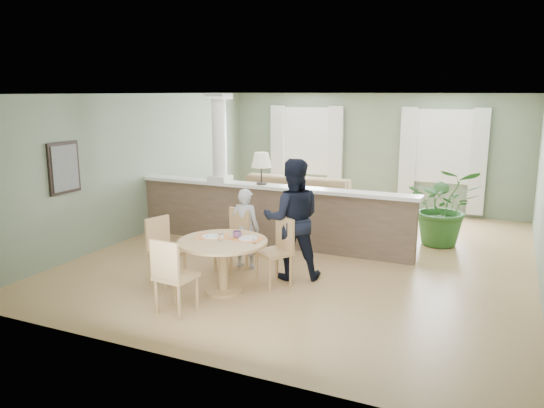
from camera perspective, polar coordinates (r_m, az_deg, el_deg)
The scene contains 12 objects.
ground at distance 9.16m, azimuth 4.32°, elevation -5.40°, with size 8.00×8.00×0.00m, color tan.
room_shell at distance 9.39m, azimuth 5.65°, elevation 6.31°, with size 7.02×8.02×2.71m.
pony_wall at distance 9.52m, azimuth -0.78°, elevation -0.29°, with size 5.32×0.38×2.70m.
sofa at distance 11.39m, azimuth 1.88°, elevation 0.44°, with size 3.10×1.21×0.91m, color olive.
houseplant at distance 10.01m, azimuth 18.05°, elevation -0.24°, with size 1.29×1.11×1.43m, color #2B5F26.
dining_table at distance 7.33m, azimuth -5.26°, elevation -5.05°, with size 1.23×1.23×0.84m.
chair_far_boy at distance 8.27m, azimuth -4.09°, elevation -3.51°, with size 0.54×0.54×0.95m.
chair_far_man at distance 7.65m, azimuth 0.65°, elevation -4.70°, with size 0.61×0.61×0.97m.
chair_near at distance 6.71m, azimuth -10.72°, elevation -7.32°, with size 0.48×0.48×0.98m.
chair_side at distance 7.86m, azimuth -11.61°, elevation -4.55°, with size 0.54×0.54×0.96m.
child_person at distance 8.31m, azimuth -2.86°, elevation -2.64°, with size 0.46×0.30×1.27m, color #AEADB3.
man_person at distance 7.80m, azimuth 2.22°, elevation -1.63°, with size 0.87×0.68×1.79m, color black.
Camera 1 is at (2.96, -8.22, 2.74)m, focal length 35.00 mm.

